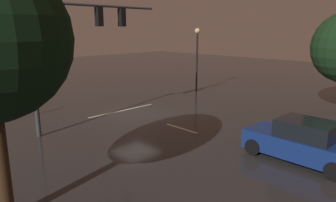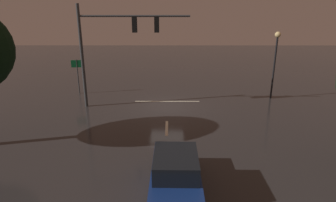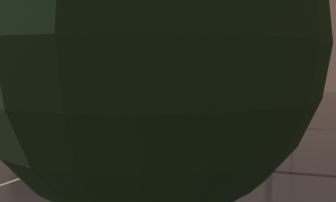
# 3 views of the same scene
# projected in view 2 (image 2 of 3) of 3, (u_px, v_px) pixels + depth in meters

# --- Properties ---
(ground_plane) EXTENTS (80.00, 80.00, 0.00)m
(ground_plane) POSITION_uv_depth(u_px,v_px,m) (167.00, 106.00, 20.36)
(ground_plane) COLOR #2D2B2B
(traffic_signal_assembly) EXTENTS (7.58, 0.47, 7.17)m
(traffic_signal_assembly) POSITION_uv_depth(u_px,v_px,m) (114.00, 38.00, 18.93)
(traffic_signal_assembly) COLOR #383A3D
(traffic_signal_assembly) RESTS_ON ground_plane
(lane_dash_far) EXTENTS (0.16, 2.20, 0.01)m
(lane_dash_far) POSITION_uv_depth(u_px,v_px,m) (167.00, 128.00, 16.55)
(lane_dash_far) COLOR beige
(lane_dash_far) RESTS_ON ground_plane
(lane_dash_mid) EXTENTS (0.16, 2.20, 0.01)m
(lane_dash_mid) POSITION_uv_depth(u_px,v_px,m) (166.00, 189.00, 10.83)
(lane_dash_mid) COLOR beige
(lane_dash_mid) RESTS_ON ground_plane
(stop_bar) EXTENTS (5.00, 0.16, 0.01)m
(stop_bar) POSITION_uv_depth(u_px,v_px,m) (167.00, 101.00, 21.54)
(stop_bar) COLOR beige
(stop_bar) RESTS_ON ground_plane
(car_approaching) EXTENTS (1.96, 4.39, 1.70)m
(car_approaching) POSITION_uv_depth(u_px,v_px,m) (176.00, 174.00, 10.41)
(car_approaching) COLOR navy
(car_approaching) RESTS_ON ground_plane
(street_lamp_left_kerb) EXTENTS (0.44, 0.44, 5.23)m
(street_lamp_left_kerb) POSITION_uv_depth(u_px,v_px,m) (276.00, 53.00, 21.24)
(street_lamp_left_kerb) COLOR black
(street_lamp_left_kerb) RESTS_ON ground_plane
(route_sign) EXTENTS (0.90, 0.16, 2.90)m
(route_sign) POSITION_uv_depth(u_px,v_px,m) (77.00, 69.00, 23.04)
(route_sign) COLOR #383A3D
(route_sign) RESTS_ON ground_plane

